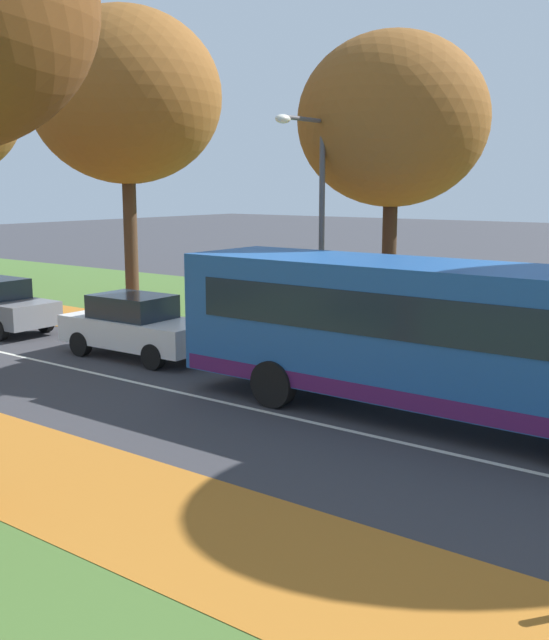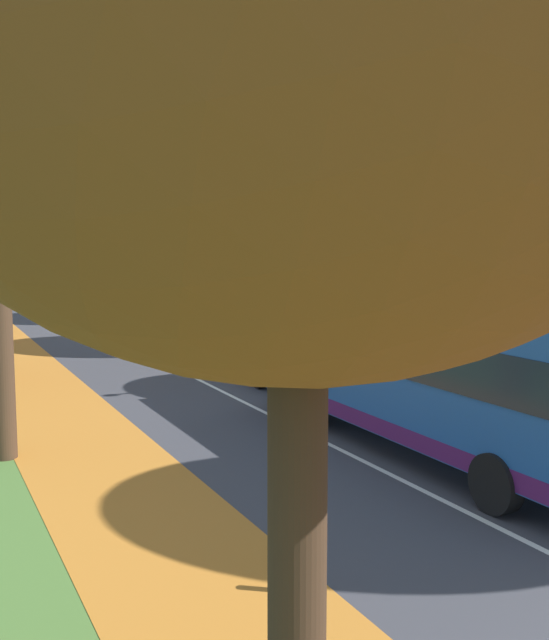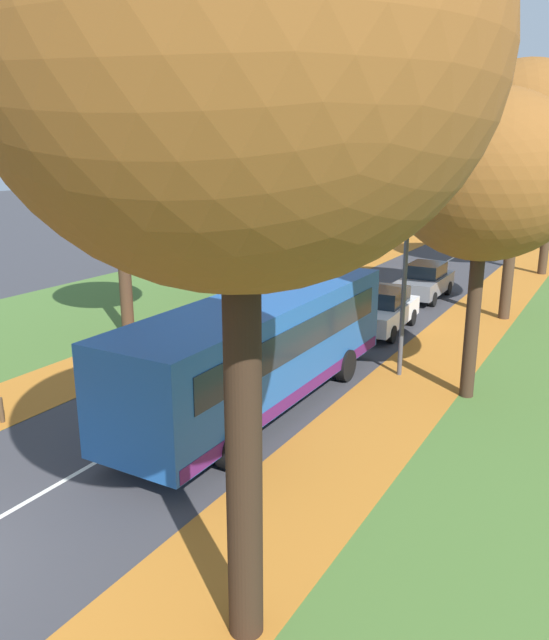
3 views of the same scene
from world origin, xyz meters
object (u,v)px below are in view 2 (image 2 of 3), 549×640
(bus, at_px, (431,367))
(tree_right_near, at_px, (495,169))
(car_white_lead, at_px, (263,352))
(tree_right_mid, at_px, (306,156))
(bollard_fourth, at_px, (300,567))
(streetlamp_right, at_px, (398,257))
(tree_right_far, at_px, (202,172))
(tree_right_distant, at_px, (156,210))
(car_grey_following, at_px, (189,330))

(bus, bearing_deg, tree_right_near, 36.76)
(tree_right_near, xyz_separation_m, car_white_lead, (-4.35, 4.99, -5.21))
(tree_right_mid, distance_m, bollard_fourth, 20.28)
(bollard_fourth, distance_m, streetlamp_right, 11.56)
(car_white_lead, bearing_deg, tree_right_far, 75.93)
(tree_right_near, bearing_deg, bollard_fourth, -142.01)
(tree_right_near, xyz_separation_m, tree_right_distant, (-0.33, 28.61, -0.20))
(tree_right_mid, height_order, tree_right_distant, tree_right_mid)
(bus, height_order, car_grey_following, bus)
(tree_right_distant, bearing_deg, car_white_lead, -99.65)
(tree_right_mid, relative_size, tree_right_distant, 1.28)
(tree_right_near, bearing_deg, car_white_lead, 131.06)
(car_grey_following, bearing_deg, tree_right_distant, 76.55)
(tree_right_distant, relative_size, bus, 0.74)
(tree_right_mid, relative_size, tree_right_far, 0.98)
(bollard_fourth, distance_m, bus, 6.77)
(bus, distance_m, car_white_lead, 8.50)
(tree_right_far, distance_m, car_white_lead, 16.74)
(bollard_fourth, relative_size, car_grey_following, 0.16)
(tree_right_mid, distance_m, streetlamp_right, 9.31)
(tree_right_near, distance_m, tree_right_mid, 9.23)
(car_white_lead, bearing_deg, streetlamp_right, -66.99)
(bollard_fourth, height_order, bus, bus)
(tree_right_distant, distance_m, bus, 32.62)
(streetlamp_right, height_order, car_grey_following, streetlamp_right)
(tree_right_distant, bearing_deg, car_grey_following, -103.45)
(bollard_fourth, bearing_deg, tree_right_far, 71.58)
(tree_right_near, relative_size, tree_right_distant, 1.06)
(tree_right_near, distance_m, streetlamp_right, 3.46)
(tree_right_near, height_order, car_grey_following, tree_right_near)
(tree_right_far, relative_size, bus, 0.97)
(tree_right_far, bearing_deg, car_grey_following, -113.84)
(tree_right_mid, bearing_deg, car_white_lead, -131.64)
(car_white_lead, xyz_separation_m, car_grey_following, (-0.19, 6.02, 0.00))
(tree_right_mid, xyz_separation_m, streetlamp_right, (-1.86, -8.46, -3.43))
(bus, relative_size, car_grey_following, 2.47)
(tree_right_distant, relative_size, streetlamp_right, 1.29)
(tree_right_distant, distance_m, streetlamp_right, 28.10)
(bus, relative_size, car_white_lead, 2.44)
(car_white_lead, relative_size, car_grey_following, 1.01)
(tree_right_far, relative_size, streetlamp_right, 1.69)
(tree_right_mid, relative_size, streetlamp_right, 1.65)
(tree_right_near, distance_m, tree_right_distant, 28.62)
(streetlamp_right, bearing_deg, tree_right_near, -15.14)
(tree_right_far, bearing_deg, car_white_lead, -104.07)
(tree_right_far, xyz_separation_m, car_grey_following, (-3.94, -8.91, -6.58))
(tree_right_near, distance_m, car_white_lead, 8.42)
(streetlamp_right, xyz_separation_m, car_grey_following, (-2.02, 10.33, -2.92))
(tree_right_far, xyz_separation_m, bus, (-4.03, -23.38, -5.69))
(tree_right_mid, height_order, bus, tree_right_mid)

